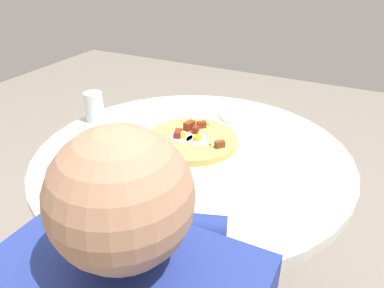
# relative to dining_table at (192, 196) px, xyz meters

# --- Properties ---
(dining_table) EXTENTS (1.00, 1.00, 0.72)m
(dining_table) POSITION_rel_dining_table_xyz_m (0.00, 0.00, 0.00)
(dining_table) COLOR silver
(dining_table) RESTS_ON ground_plane
(pizza_plate) EXTENTS (0.33, 0.33, 0.01)m
(pizza_plate) POSITION_rel_dining_table_xyz_m (0.02, -0.03, 0.18)
(pizza_plate) COLOR silver
(pizza_plate) RESTS_ON dining_table
(breakfast_pizza) EXTENTS (0.30, 0.30, 0.05)m
(breakfast_pizza) POSITION_rel_dining_table_xyz_m (0.02, -0.03, 0.20)
(breakfast_pizza) COLOR tan
(breakfast_pizza) RESTS_ON pizza_plate
(bread_plate) EXTENTS (0.16, 0.16, 0.01)m
(bread_plate) POSITION_rel_dining_table_xyz_m (-0.04, -0.32, 0.18)
(bread_plate) COLOR silver
(bread_plate) RESTS_ON dining_table
(napkin) EXTENTS (0.22, 0.22, 0.00)m
(napkin) POSITION_rel_dining_table_xyz_m (0.28, 0.17, 0.17)
(napkin) COLOR white
(napkin) RESTS_ON dining_table
(fork) EXTENTS (0.13, 0.14, 0.00)m
(fork) POSITION_rel_dining_table_xyz_m (0.29, 0.16, 0.18)
(fork) COLOR silver
(fork) RESTS_ON napkin
(knife) EXTENTS (0.13, 0.14, 0.00)m
(knife) POSITION_rel_dining_table_xyz_m (0.27, 0.19, 0.18)
(knife) COLOR silver
(knife) RESTS_ON napkin
(water_glass) EXTENTS (0.07, 0.07, 0.11)m
(water_glass) POSITION_rel_dining_table_xyz_m (0.43, -0.05, 0.23)
(water_glass) COLOR silver
(water_glass) RESTS_ON dining_table
(salt_shaker) EXTENTS (0.03, 0.03, 0.05)m
(salt_shaker) POSITION_rel_dining_table_xyz_m (-0.03, 0.22, 0.20)
(salt_shaker) COLOR white
(salt_shaker) RESTS_ON dining_table
(pepper_shaker) EXTENTS (0.03, 0.03, 0.05)m
(pepper_shaker) POSITION_rel_dining_table_xyz_m (0.25, 0.03, 0.20)
(pepper_shaker) COLOR #3F3833
(pepper_shaker) RESTS_ON dining_table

